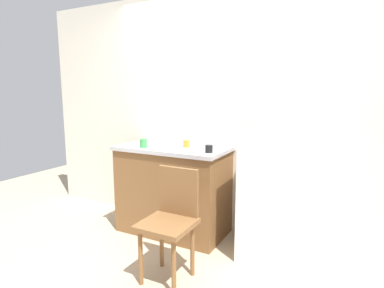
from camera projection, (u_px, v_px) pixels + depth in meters
ground_plane at (178, 270)px, 2.68m from camera, size 8.00×8.00×0.00m
back_wall at (224, 113)px, 3.35m from camera, size 4.80×0.10×2.56m
cabinet_base at (174, 191)px, 3.37m from camera, size 1.12×0.60×0.90m
countertop at (173, 148)px, 3.30m from camera, size 1.16×0.64×0.04m
faucet at (180, 132)px, 3.52m from camera, size 0.02×0.02×0.24m
refrigerator at (279, 194)px, 2.83m from camera, size 0.61×0.61×1.18m
chair at (171, 218)px, 2.52m from camera, size 0.40×0.40×0.89m
dish_tray at (166, 144)px, 3.28m from camera, size 0.28×0.20×0.05m
cup_orange at (187, 144)px, 3.24m from camera, size 0.07×0.07×0.07m
cup_black at (209, 149)px, 2.94m from camera, size 0.07×0.07×0.07m
cup_green at (144, 143)px, 3.21m from camera, size 0.08×0.08×0.09m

